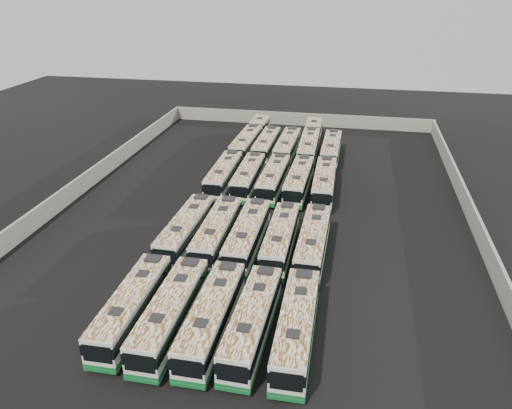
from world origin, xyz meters
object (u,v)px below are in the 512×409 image
(bus_front_center, at_px, (212,317))
(bus_front_left, at_px, (171,313))
(bus_midfront_right, at_px, (280,239))
(bus_midback_far_left, at_px, (224,175))
(bus_midfront_far_left, at_px, (186,230))
(bus_midfront_center, at_px, (247,236))
(bus_back_far_right, at_px, (331,149))
(bus_midback_far_right, at_px, (324,183))
(bus_front_far_right, at_px, (297,327))
(bus_back_right, at_px, (310,141))
(bus_front_right, at_px, (252,322))
(bus_midback_left, at_px, (248,177))
(bus_midfront_far_right, at_px, (313,242))
(bus_midback_center, at_px, (273,179))
(bus_back_far_left, at_px, (251,138))
(bus_back_center, at_px, (287,147))
(bus_front_far_left, at_px, (132,307))
(bus_back_left, at_px, (266,145))
(bus_midback_right, at_px, (299,180))
(bus_midfront_left, at_px, (217,232))

(bus_front_center, bearing_deg, bus_front_left, -177.83)
(bus_midfront_right, relative_size, bus_midback_far_left, 0.99)
(bus_midfront_far_left, relative_size, bus_midfront_center, 1.00)
(bus_back_far_right, bearing_deg, bus_midback_far_right, -89.80)
(bus_front_far_right, relative_size, bus_back_right, 0.64)
(bus_front_right, bearing_deg, bus_front_left, -176.82)
(bus_midback_far_left, height_order, bus_midback_far_right, bus_midback_far_right)
(bus_midback_left, height_order, bus_back_far_right, bus_back_far_right)
(bus_midfront_far_right, height_order, bus_midback_center, bus_midfront_far_right)
(bus_back_far_left, bearing_deg, bus_back_far_right, -12.29)
(bus_midfront_right, xyz_separation_m, bus_midfront_far_right, (3.07, -0.08, 0.04))
(bus_front_far_right, height_order, bus_midback_far_right, bus_front_far_right)
(bus_front_left, relative_size, bus_back_center, 1.02)
(bus_front_far_left, relative_size, bus_front_right, 1.00)
(bus_front_right, relative_size, bus_back_left, 1.02)
(bus_front_far_left, bearing_deg, bus_back_right, 77.07)
(bus_back_center, xyz_separation_m, bus_back_far_right, (6.24, 0.06, -0.03))
(bus_front_far_right, xyz_separation_m, bus_midback_left, (-9.34, 27.34, -0.04))
(bus_midback_far_right, distance_m, bus_back_far_right, 12.65)
(bus_midfront_far_left, distance_m, bus_midback_left, 15.18)
(bus_front_center, xyz_separation_m, bus_front_far_right, (6.17, 0.10, -0.01))
(bus_midback_far_left, distance_m, bus_back_far_right, 17.65)
(bus_back_far_right, bearing_deg, bus_front_left, -102.63)
(bus_front_left, height_order, bus_midfront_right, bus_front_left)
(bus_front_center, xyz_separation_m, bus_midfront_center, (-0.04, 12.51, 0.02))
(bus_midfront_center, distance_m, bus_midback_left, 15.26)
(bus_back_left, bearing_deg, bus_back_center, -1.47)
(bus_front_left, distance_m, bus_midfront_right, 14.13)
(bus_midback_center, height_order, bus_back_left, bus_midback_center)
(bus_midfront_right, bearing_deg, bus_midback_right, 89.77)
(bus_front_center, height_order, bus_back_left, bus_front_center)
(bus_front_left, bearing_deg, bus_midback_left, 90.17)
(bus_front_far_left, bearing_deg, bus_midfront_far_left, 88.70)
(bus_midfront_left, xyz_separation_m, bus_back_center, (2.97, 27.27, -0.03))
(bus_back_far_left, relative_size, bus_back_far_right, 1.60)
(bus_midfront_right, relative_size, bus_midback_right, 0.99)
(bus_midfront_right, bearing_deg, bus_front_left, -116.30)
(bus_front_far_left, relative_size, bus_back_center, 1.00)
(bus_front_far_right, height_order, bus_midback_center, bus_front_far_right)
(bus_midfront_left, bearing_deg, bus_midfront_far_left, -179.41)
(bus_midback_far_right, distance_m, bus_back_right, 15.97)
(bus_midfront_left, relative_size, bus_midfront_center, 1.00)
(bus_back_far_right, bearing_deg, bus_back_far_left, 166.70)
(bus_back_left, bearing_deg, bus_midback_left, -89.51)
(bus_back_right, bearing_deg, bus_front_far_left, -103.15)
(bus_back_center, bearing_deg, bus_front_right, -84.68)
(bus_midfront_far_left, relative_size, bus_midback_right, 1.02)
(bus_front_left, relative_size, bus_back_left, 1.04)
(bus_midback_left, relative_size, bus_midback_center, 0.99)
(bus_front_left, xyz_separation_m, bus_back_left, (-0.06, 40.09, -0.07))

